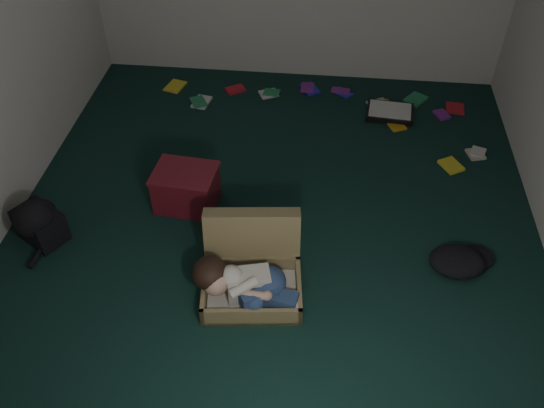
# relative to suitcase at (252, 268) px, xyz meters

# --- Properties ---
(floor) EXTENTS (4.50, 4.50, 0.00)m
(floor) POSITION_rel_suitcase_xyz_m (0.09, 0.58, -0.14)
(floor) COLOR black
(floor) RESTS_ON ground
(suitcase) EXTENTS (0.73, 0.71, 0.48)m
(suitcase) POSITION_rel_suitcase_xyz_m (0.00, 0.00, 0.00)
(suitcase) COLOR olive
(suitcase) RESTS_ON floor
(person) EXTENTS (0.72, 0.35, 0.30)m
(person) POSITION_rel_suitcase_xyz_m (-0.03, -0.17, 0.04)
(person) COLOR beige
(person) RESTS_ON suitcase
(maroon_bin) EXTENTS (0.51, 0.42, 0.33)m
(maroon_bin) POSITION_rel_suitcase_xyz_m (-0.61, 0.74, 0.02)
(maroon_bin) COLOR maroon
(maroon_bin) RESTS_ON floor
(backpack) EXTENTS (0.56, 0.53, 0.26)m
(backpack) POSITION_rel_suitcase_xyz_m (-1.61, 0.27, -0.01)
(backpack) COLOR black
(backpack) RESTS_ON floor
(clothing_pile) EXTENTS (0.50, 0.47, 0.13)m
(clothing_pile) POSITION_rel_suitcase_xyz_m (1.53, 0.28, -0.08)
(clothing_pile) COLOR black
(clothing_pile) RESTS_ON floor
(paper_tray) EXTENTS (0.46, 0.37, 0.06)m
(paper_tray) POSITION_rel_suitcase_xyz_m (1.03, 2.17, -0.12)
(paper_tray) COLOR black
(paper_tray) RESTS_ON floor
(book_scatter) EXTENTS (3.05, 1.32, 0.02)m
(book_scatter) POSITION_rel_suitcase_xyz_m (0.62, 2.22, -0.14)
(book_scatter) COLOR yellow
(book_scatter) RESTS_ON floor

